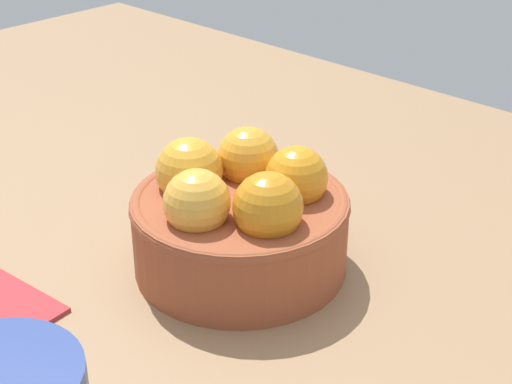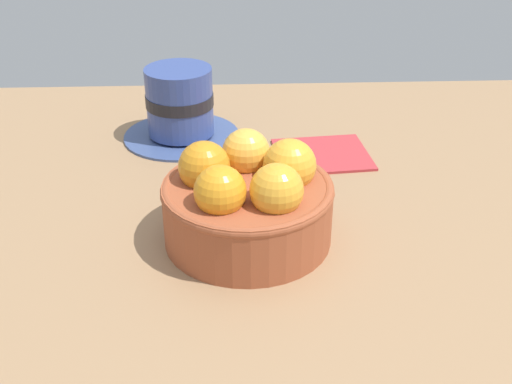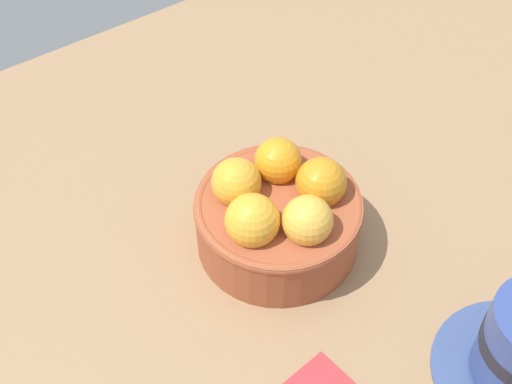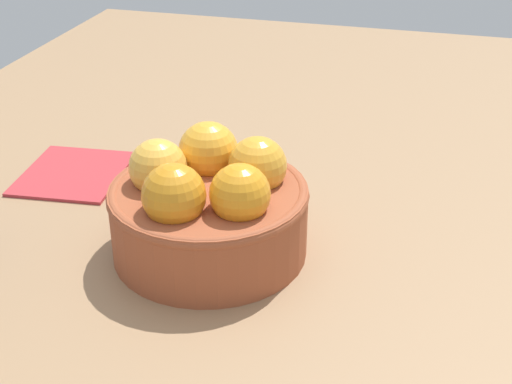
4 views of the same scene
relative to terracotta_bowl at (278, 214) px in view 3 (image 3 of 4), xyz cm
name	(u,v)px [view 3 (image 3 of 4)]	position (x,y,z in cm)	size (l,w,h in cm)	color
ground_plane	(277,252)	(0.03, 0.01, -5.63)	(132.78, 80.85, 3.19)	#997551
terracotta_bowl	(278,214)	(0.00, 0.00, 0.00)	(15.29, 15.29, 9.18)	#9E4C2D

